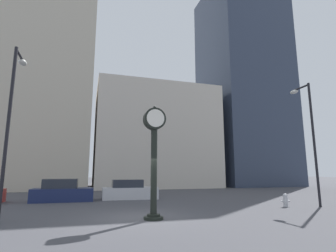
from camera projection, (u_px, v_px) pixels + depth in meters
name	position (u px, v px, depth m)	size (l,w,h in m)	color
ground_plane	(140.00, 218.00, 11.25)	(200.00, 200.00, 0.00)	#424247
building_tall_tower	(54.00, 41.00, 35.12)	(10.60, 12.00, 38.71)	#BCB29E
building_storefront_row	(153.00, 139.00, 36.83)	(15.76, 12.00, 13.23)	beige
building_glass_modern	(242.00, 84.00, 42.78)	(11.42, 12.00, 32.44)	#2D384C
street_clock	(154.00, 149.00, 11.32)	(0.96, 0.82, 4.84)	black
car_navy	(62.00, 192.00, 17.67)	(3.95, 1.78, 1.49)	#19234C
car_silver	(129.00, 191.00, 19.31)	(4.04, 1.83, 1.40)	#BCBCC1
fire_hydrant_near	(285.00, 200.00, 14.85)	(0.59, 0.25, 0.74)	#B7B7BC
street_lamp_left	(13.00, 106.00, 11.16)	(0.36, 1.57, 7.24)	black
street_lamp_right	(308.00, 125.00, 15.94)	(0.36, 1.57, 7.33)	black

